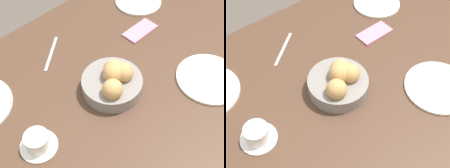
{
  "view_description": "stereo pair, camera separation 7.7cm",
  "coord_description": "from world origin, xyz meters",
  "views": [
    {
      "loc": [
        0.57,
        0.52,
        1.6
      ],
      "look_at": [
        0.07,
        0.03,
        0.74
      ],
      "focal_mm": 50.0,
      "sensor_mm": 36.0,
      "label": 1
    },
    {
      "loc": [
        0.51,
        0.57,
        1.6
      ],
      "look_at": [
        0.07,
        0.03,
        0.74
      ],
      "focal_mm": 50.0,
      "sensor_mm": 36.0,
      "label": 2
    }
  ],
  "objects": [
    {
      "name": "coffee_cup",
      "position": [
        0.4,
        0.03,
        0.73
      ],
      "size": [
        0.12,
        0.12,
        0.06
      ],
      "color": "white",
      "rests_on": "dining_table"
    },
    {
      "name": "dining_table",
      "position": [
        0.0,
        0.0,
        0.63
      ],
      "size": [
        1.51,
        0.98,
        0.71
      ],
      "color": "#4C3323",
      "rests_on": "ground_plane"
    },
    {
      "name": "plate_near_left",
      "position": [
        -0.38,
        -0.24,
        0.71
      ],
      "size": [
        0.21,
        0.21,
        0.01
      ],
      "color": "silver",
      "rests_on": "dining_table"
    },
    {
      "name": "knife_silver",
      "position": [
        0.12,
        -0.27,
        0.71
      ],
      "size": [
        0.15,
        0.13,
        0.0
      ],
      "color": "#B7B7BC",
      "rests_on": "dining_table"
    },
    {
      "name": "plate_far_center",
      "position": [
        -0.21,
        0.26,
        0.71
      ],
      "size": [
        0.25,
        0.25,
        0.01
      ],
      "color": "silver",
      "rests_on": "dining_table"
    },
    {
      "name": "bread_basket",
      "position": [
        0.07,
        0.04,
        0.75
      ],
      "size": [
        0.22,
        0.22,
        0.12
      ],
      "color": "gray",
      "rests_on": "dining_table"
    },
    {
      "name": "ground_plane",
      "position": [
        0.0,
        0.0,
        0.0
      ],
      "size": [
        10.0,
        10.0,
        0.0
      ],
      "primitive_type": "plane",
      "color": "#564C44"
    },
    {
      "name": "cell_phone",
      "position": [
        -0.23,
        -0.1,
        0.71
      ],
      "size": [
        0.15,
        0.07,
        0.01
      ],
      "color": "pink",
      "rests_on": "dining_table"
    }
  ]
}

